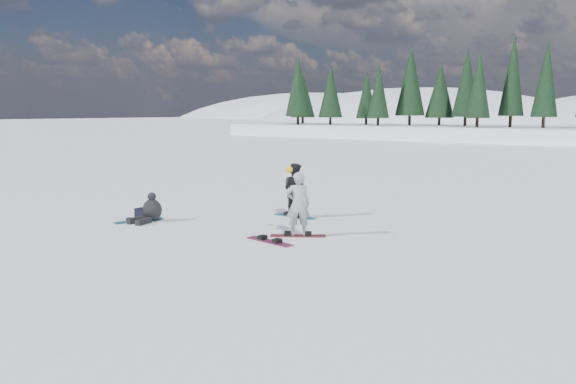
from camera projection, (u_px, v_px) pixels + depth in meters
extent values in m
plane|color=white|center=(277.00, 240.00, 14.78)|extent=(420.00, 420.00, 0.00)
ellipsoid|color=white|center=(415.00, 160.00, 193.35)|extent=(143.00, 110.00, 49.50)
ellipsoid|color=white|center=(311.00, 148.00, 266.35)|extent=(169.00, 130.00, 52.00)
cone|color=black|center=(299.00, 97.00, 80.15)|extent=(3.20, 3.20, 7.50)
cone|color=black|center=(319.00, 97.00, 78.22)|extent=(3.20, 3.20, 7.50)
cone|color=black|center=(339.00, 97.00, 76.28)|extent=(3.20, 3.20, 7.50)
cone|color=black|center=(360.00, 96.00, 74.35)|extent=(3.20, 3.20, 7.50)
cone|color=black|center=(383.00, 96.00, 72.42)|extent=(3.20, 3.20, 7.50)
cone|color=black|center=(407.00, 96.00, 70.48)|extent=(3.20, 3.20, 7.50)
cone|color=black|center=(432.00, 95.00, 68.55)|extent=(3.20, 3.20, 7.50)
cone|color=black|center=(458.00, 95.00, 66.61)|extent=(3.20, 3.20, 7.50)
cone|color=black|center=(487.00, 94.00, 64.68)|extent=(3.20, 3.20, 7.50)
cone|color=black|center=(517.00, 94.00, 62.74)|extent=(3.20, 3.20, 7.50)
cone|color=black|center=(548.00, 93.00, 60.81)|extent=(3.20, 3.20, 7.50)
imported|color=#ADACB2|center=(298.00, 204.00, 15.09)|extent=(0.77, 0.73, 1.77)
sphere|color=yellow|center=(289.00, 169.00, 14.98)|extent=(0.18, 0.18, 0.18)
imported|color=black|center=(295.00, 190.00, 17.90)|extent=(0.92, 0.76, 1.73)
ellipsoid|color=black|center=(152.00, 210.00, 17.27)|extent=(0.67, 0.58, 0.67)
sphere|color=black|center=(152.00, 197.00, 17.21)|extent=(0.26, 0.26, 0.26)
cube|color=black|center=(144.00, 221.00, 16.83)|extent=(0.29, 0.61, 0.17)
cube|color=black|center=(137.00, 220.00, 17.02)|extent=(0.22, 0.60, 0.17)
cube|color=black|center=(143.00, 213.00, 17.87)|extent=(0.49, 0.36, 0.30)
cube|color=maroon|center=(298.00, 236.00, 15.22)|extent=(1.40, 1.07, 0.03)
cube|color=teal|center=(295.00, 216.00, 18.02)|extent=(1.50, 0.30, 0.03)
cube|color=#17607F|center=(139.00, 221.00, 17.32)|extent=(0.77, 1.51, 0.03)
cube|color=maroon|center=(270.00, 241.00, 14.57)|extent=(1.52, 0.49, 0.03)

